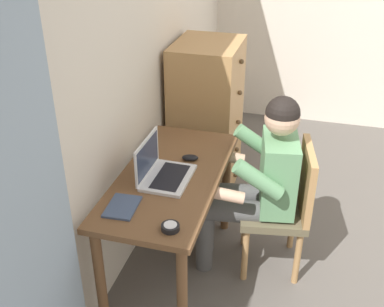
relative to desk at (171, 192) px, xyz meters
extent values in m
cube|color=beige|center=(0.44, 0.35, 0.63)|extent=(4.80, 0.05, 2.50)
cube|color=#8EA3B7|center=(-0.96, 0.28, 0.52)|extent=(0.62, 0.03, 2.28)
cube|color=brown|center=(0.00, 0.00, 0.10)|extent=(1.19, 0.57, 0.03)
cylinder|color=brown|center=(-0.54, -0.23, -0.27)|extent=(0.06, 0.06, 0.70)
cylinder|color=brown|center=(0.54, -0.23, -0.27)|extent=(0.06, 0.06, 0.70)
cylinder|color=brown|center=(-0.54, 0.23, -0.27)|extent=(0.06, 0.06, 0.70)
cylinder|color=brown|center=(0.54, 0.23, -0.27)|extent=(0.06, 0.06, 0.70)
cube|color=tan|center=(1.08, 0.05, -0.02)|extent=(0.60, 0.48, 1.21)
sphere|color=brown|center=(1.08, -0.20, -0.50)|extent=(0.04, 0.04, 0.04)
sphere|color=brown|center=(1.08, -0.20, -0.26)|extent=(0.04, 0.04, 0.04)
sphere|color=brown|center=(1.08, -0.20, -0.02)|extent=(0.04, 0.04, 0.04)
sphere|color=brown|center=(1.08, -0.20, 0.23)|extent=(0.04, 0.04, 0.04)
sphere|color=brown|center=(1.08, -0.20, 0.47)|extent=(0.04, 0.04, 0.04)
cube|color=brown|center=(0.25, -0.58, -0.20)|extent=(0.48, 0.47, 0.05)
cube|color=tan|center=(0.28, -0.76, 0.03)|extent=(0.42, 0.11, 0.42)
cylinder|color=tan|center=(0.39, -0.39, -0.42)|extent=(0.04, 0.04, 0.39)
cylinder|color=tan|center=(0.06, -0.45, -0.42)|extent=(0.04, 0.04, 0.39)
cylinder|color=tan|center=(0.45, -0.71, -0.42)|extent=(0.04, 0.04, 0.39)
cylinder|color=tan|center=(0.11, -0.77, -0.42)|extent=(0.04, 0.04, 0.39)
cylinder|color=#4C4C4C|center=(0.31, -0.35, -0.16)|extent=(0.21, 0.42, 0.14)
cylinder|color=#4C4C4C|center=(0.13, -0.38, -0.16)|extent=(0.21, 0.42, 0.14)
cylinder|color=#4C4C4C|center=(0.27, -0.15, -0.39)|extent=(0.11, 0.11, 0.46)
cylinder|color=#4C4C4C|center=(0.10, -0.18, -0.39)|extent=(0.11, 0.11, 0.46)
cube|color=#609366|center=(0.26, -0.59, 0.07)|extent=(0.39, 0.26, 0.46)
cylinder|color=#609366|center=(0.45, -0.42, 0.15)|extent=(0.14, 0.31, 0.25)
cylinder|color=#609366|center=(0.02, -0.50, 0.15)|extent=(0.14, 0.31, 0.25)
cylinder|color=#DBAD8E|center=(0.42, -0.23, 0.05)|extent=(0.11, 0.28, 0.11)
cylinder|color=#DBAD8E|center=(-0.01, -0.30, 0.05)|extent=(0.11, 0.28, 0.11)
sphere|color=#DBAD8E|center=(0.26, -0.58, 0.43)|extent=(0.20, 0.20, 0.20)
sphere|color=black|center=(0.26, -0.58, 0.46)|extent=(0.20, 0.20, 0.20)
cube|color=silver|center=(-0.05, 0.00, 0.13)|extent=(0.34, 0.24, 0.02)
cube|color=black|center=(-0.05, -0.01, 0.14)|extent=(0.29, 0.16, 0.00)
cube|color=silver|center=(-0.05, 0.12, 0.25)|extent=(0.34, 0.01, 0.22)
cube|color=#2D3851|center=(-0.05, 0.11, 0.25)|extent=(0.31, 0.01, 0.18)
ellipsoid|color=black|center=(0.19, -0.06, 0.13)|extent=(0.08, 0.11, 0.03)
cylinder|color=black|center=(-0.48, -0.15, 0.13)|extent=(0.09, 0.09, 0.03)
cylinder|color=silver|center=(-0.48, -0.15, 0.15)|extent=(0.06, 0.06, 0.00)
cube|color=#3D4C6B|center=(-0.37, 0.14, 0.12)|extent=(0.22, 0.16, 0.01)
camera|label=1|loc=(-2.17, -0.73, 1.54)|focal=43.82mm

